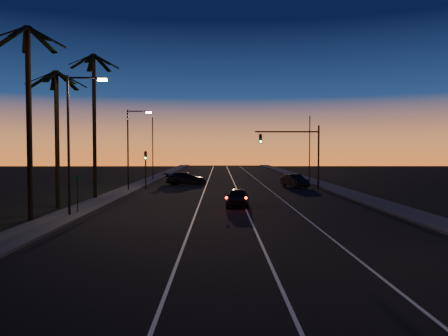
{
  "coord_description": "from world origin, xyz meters",
  "views": [
    {
      "loc": [
        -1.4,
        -7.84,
        4.26
      ],
      "look_at": [
        -1.08,
        22.49,
        3.03
      ],
      "focal_mm": 35.0,
      "sensor_mm": 36.0,
      "label": 1
    }
  ],
  "objects_px": {
    "right_car": "(295,181)",
    "cross_car": "(185,178)",
    "lead_car": "(238,197)",
    "signal_mast": "(297,146)"
  },
  "relations": [
    {
      "from": "lead_car",
      "to": "signal_mast",
      "type": "bearing_deg",
      "value": 64.34
    },
    {
      "from": "right_car",
      "to": "cross_car",
      "type": "bearing_deg",
      "value": 162.26
    },
    {
      "from": "right_car",
      "to": "cross_car",
      "type": "relative_size",
      "value": 0.85
    },
    {
      "from": "cross_car",
      "to": "lead_car",
      "type": "bearing_deg",
      "value": -75.2
    },
    {
      "from": "lead_car",
      "to": "right_car",
      "type": "distance_m",
      "value": 18.62
    },
    {
      "from": "signal_mast",
      "to": "right_car",
      "type": "xyz_separation_m",
      "value": [
        0.13,
        2.23,
        -4.02
      ]
    },
    {
      "from": "signal_mast",
      "to": "cross_car",
      "type": "relative_size",
      "value": 1.25
    },
    {
      "from": "signal_mast",
      "to": "lead_car",
      "type": "relative_size",
      "value": 1.52
    },
    {
      "from": "lead_car",
      "to": "cross_car",
      "type": "relative_size",
      "value": 0.82
    },
    {
      "from": "signal_mast",
      "to": "cross_car",
      "type": "xyz_separation_m",
      "value": [
        -12.78,
        6.36,
        -4.01
      ]
    }
  ]
}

